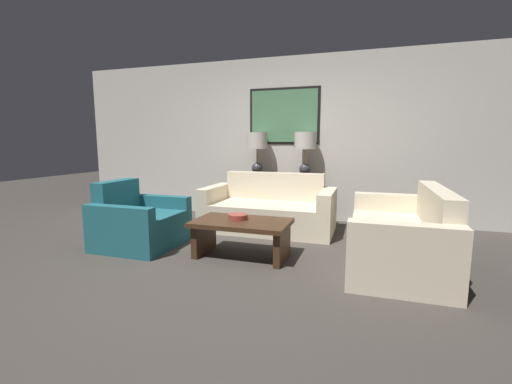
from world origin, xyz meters
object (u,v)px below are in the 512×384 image
couch_by_back_wall (269,211)px  armchair_near_back_wall (139,224)px  couch_by_side (401,238)px  decorative_bowl (238,217)px  table_lamp_right (305,146)px  console_table (280,198)px  coffee_table (242,231)px  table_lamp_left (257,145)px

couch_by_back_wall → armchair_near_back_wall: size_ratio=1.97×
couch_by_side → decorative_bowl: (-1.73, -0.29, 0.17)m
table_lamp_right → console_table: bearing=180.0°
table_lamp_right → couch_by_back_wall: table_lamp_right is taller
coffee_table → console_table: bearing=91.2°
couch_by_side → table_lamp_left: bearing=142.9°
console_table → table_lamp_right: 0.94m
couch_by_back_wall → armchair_near_back_wall: 1.82m
table_lamp_left → decorative_bowl: 2.07m
table_lamp_left → couch_by_side: 2.81m
table_lamp_left → table_lamp_right: bearing=0.0°
console_table → couch_by_side: 2.34m
armchair_near_back_wall → couch_by_back_wall: bearing=43.3°
table_lamp_right → decorative_bowl: table_lamp_right is taller
table_lamp_left → decorative_bowl: (0.38, -1.88, -0.78)m
decorative_bowl → armchair_near_back_wall: 1.32m
couch_by_side → table_lamp_right: bearing=129.4°
couch_by_back_wall → console_table: bearing=90.0°
table_lamp_left → decorative_bowl: bearing=-78.5°
coffee_table → decorative_bowl: size_ratio=4.85×
couch_by_side → coffee_table: (-1.67, -0.33, 0.02)m
table_lamp_left → couch_by_back_wall: table_lamp_left is taller
table_lamp_right → coffee_table: 2.16m
table_lamp_right → armchair_near_back_wall: bearing=-132.0°
decorative_bowl → armchair_near_back_wall: size_ratio=0.23×
coffee_table → couch_by_side: bearing=11.0°
console_table → couch_by_back_wall: 0.67m
coffee_table → decorative_bowl: 0.16m
console_table → coffee_table: console_table is taller
couch_by_back_wall → couch_by_side: same height
couch_by_side → coffee_table: bearing=-169.0°
console_table → table_lamp_right: (0.40, 0.00, 0.85)m
armchair_near_back_wall → table_lamp_left: bearing=64.2°
table_lamp_right → decorative_bowl: 2.08m
decorative_bowl → armchair_near_back_wall: (-1.30, -0.03, -0.17)m
console_table → decorative_bowl: 1.89m
console_table → couch_by_side: couch_by_side is taller
couch_by_back_wall → couch_by_side: (1.71, -0.93, 0.00)m
console_table → coffee_table: size_ratio=1.24×
decorative_bowl → couch_by_back_wall: bearing=89.2°
console_table → armchair_near_back_wall: size_ratio=1.39×
coffee_table → decorative_bowl: decorative_bowl is taller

